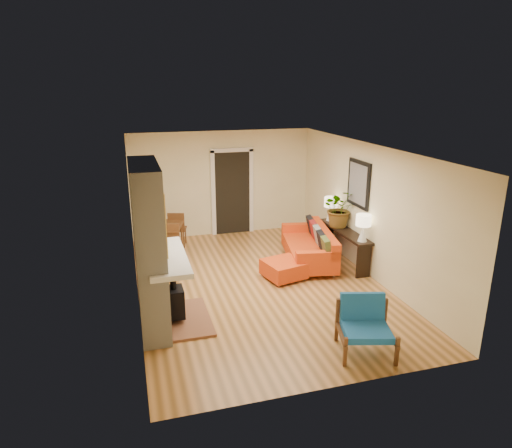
# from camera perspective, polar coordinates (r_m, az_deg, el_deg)

# --- Properties ---
(room_shell) EXTENTS (6.50, 6.50, 6.50)m
(room_shell) POSITION_cam_1_polar(r_m,az_deg,el_deg) (11.01, -0.50, 4.32)
(room_shell) COLOR tan
(room_shell) RESTS_ON ground
(fireplace) EXTENTS (1.09, 1.68, 2.60)m
(fireplace) POSITION_cam_1_polar(r_m,az_deg,el_deg) (7.14, -12.88, -3.37)
(fireplace) COLOR white
(fireplace) RESTS_ON ground
(sofa) EXTENTS (1.23, 2.15, 0.80)m
(sofa) POSITION_cam_1_polar(r_m,az_deg,el_deg) (9.86, 7.01, -2.78)
(sofa) COLOR silver
(sofa) RESTS_ON ground
(ottoman) EXTENTS (0.87, 0.87, 0.36)m
(ottoman) POSITION_cam_1_polar(r_m,az_deg,el_deg) (9.02, 3.49, -5.58)
(ottoman) COLOR silver
(ottoman) RESTS_ON ground
(blue_chair) EXTENTS (0.92, 0.91, 0.79)m
(blue_chair) POSITION_cam_1_polar(r_m,az_deg,el_deg) (6.85, 13.43, -11.84)
(blue_chair) COLOR brown
(blue_chair) RESTS_ON ground
(dining_table) EXTENTS (0.95, 1.62, 0.85)m
(dining_table) POSITION_cam_1_polar(r_m,az_deg,el_deg) (10.30, -10.66, -0.86)
(dining_table) COLOR brown
(dining_table) RESTS_ON ground
(console_table) EXTENTS (0.34, 1.85, 0.72)m
(console_table) POSITION_cam_1_polar(r_m,az_deg,el_deg) (9.86, 11.02, -1.57)
(console_table) COLOR black
(console_table) RESTS_ON ground
(lamp_near) EXTENTS (0.30, 0.30, 0.54)m
(lamp_near) POSITION_cam_1_polar(r_m,az_deg,el_deg) (9.10, 13.26, -0.09)
(lamp_near) COLOR white
(lamp_near) RESTS_ON console_table
(lamp_far) EXTENTS (0.30, 0.30, 0.54)m
(lamp_far) POSITION_cam_1_polar(r_m,az_deg,el_deg) (10.36, 9.32, 2.25)
(lamp_far) COLOR white
(lamp_far) RESTS_ON console_table
(houseplant) EXTENTS (0.80, 0.71, 0.83)m
(houseplant) POSITION_cam_1_polar(r_m,az_deg,el_deg) (9.92, 10.45, 1.99)
(houseplant) COLOR #1E5919
(houseplant) RESTS_ON console_table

